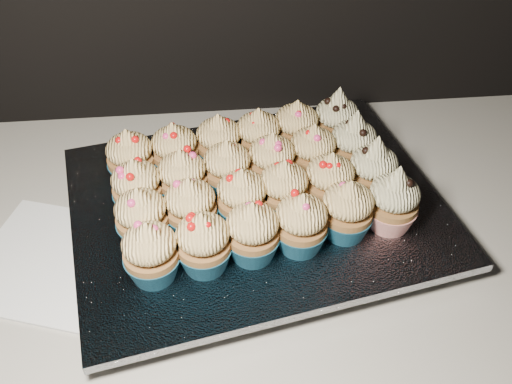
{
  "coord_description": "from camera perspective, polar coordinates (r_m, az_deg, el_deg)",
  "views": [
    {
      "loc": [
        0.08,
        1.2,
        1.44
      ],
      "look_at": [
        0.13,
        1.74,
        0.95
      ],
      "focal_mm": 40.0,
      "sensor_mm": 36.0,
      "label": 1
    }
  ],
  "objects": [
    {
      "name": "cupcake_20",
      "position": [
        0.77,
        -3.71,
        4.96
      ],
      "size": [
        0.06,
        0.06,
        0.08
      ],
      "color": "#175470",
      "rests_on": "foil_lining"
    },
    {
      "name": "cupcake_21",
      "position": [
        0.78,
        0.24,
        5.57
      ],
      "size": [
        0.06,
        0.06,
        0.08
      ],
      "color": "#175470",
      "rests_on": "foil_lining"
    },
    {
      "name": "cupcake_15",
      "position": [
        0.74,
        1.62,
        3.07
      ],
      "size": [
        0.06,
        0.06,
        0.08
      ],
      "color": "#175470",
      "rests_on": "foil_lining"
    },
    {
      "name": "cupcake_17",
      "position": [
        0.78,
        9.69,
        4.74
      ],
      "size": [
        0.06,
        0.06,
        0.1
      ],
      "color": "red",
      "rests_on": "foil_lining"
    },
    {
      "name": "cupcake_4",
      "position": [
        0.68,
        9.11,
        -1.83
      ],
      "size": [
        0.06,
        0.06,
        0.08
      ],
      "color": "#175470",
      "rests_on": "foil_lining"
    },
    {
      "name": "cupcake_12",
      "position": [
        0.72,
        -11.8,
        0.39
      ],
      "size": [
        0.06,
        0.06,
        0.08
      ],
      "color": "#175470",
      "rests_on": "foil_lining"
    },
    {
      "name": "cupcake_5",
      "position": [
        0.7,
        13.56,
        -0.88
      ],
      "size": [
        0.06,
        0.06,
        0.1
      ],
      "color": "red",
      "rests_on": "foil_lining"
    },
    {
      "name": "cupcake_8",
      "position": [
        0.69,
        -1.39,
        -0.65
      ],
      "size": [
        0.06,
        0.06,
        0.08
      ],
      "color": "#175470",
      "rests_on": "foil_lining"
    },
    {
      "name": "foil_lining",
      "position": [
        0.74,
        0.0,
        -1.25
      ],
      "size": [
        0.53,
        0.45,
        0.01
      ],
      "primitive_type": "cube",
      "rotation": [
        0.0,
        0.0,
        0.2
      ],
      "color": "silver",
      "rests_on": "baking_tray"
    },
    {
      "name": "cupcake_13",
      "position": [
        0.72,
        -7.35,
        1.37
      ],
      "size": [
        0.06,
        0.06,
        0.08
      ],
      "color": "#175470",
      "rests_on": "foil_lining"
    },
    {
      "name": "cupcake_22",
      "position": [
        0.8,
        4.04,
        6.38
      ],
      "size": [
        0.06,
        0.06,
        0.08
      ],
      "color": "#175470",
      "rests_on": "foil_lining"
    },
    {
      "name": "baking_tray",
      "position": [
        0.76,
        0.0,
        -2.18
      ],
      "size": [
        0.49,
        0.41,
        0.02
      ],
      "primitive_type": "cube",
      "rotation": [
        0.0,
        0.0,
        0.2
      ],
      "color": "black",
      "rests_on": "worktop"
    },
    {
      "name": "worktop",
      "position": [
        0.76,
        -9.96,
        -6.55
      ],
      "size": [
        2.44,
        0.64,
        0.04
      ],
      "primitive_type": "cube",
      "color": "beige",
      "rests_on": "cabinet"
    },
    {
      "name": "cupcake_16",
      "position": [
        0.76,
        5.68,
        3.93
      ],
      "size": [
        0.06,
        0.06,
        0.08
      ],
      "color": "#175470",
      "rests_on": "foil_lining"
    },
    {
      "name": "cupcake_6",
      "position": [
        0.68,
        -11.35,
        -2.53
      ],
      "size": [
        0.06,
        0.06,
        0.08
      ],
      "color": "#175470",
      "rests_on": "foil_lining"
    },
    {
      "name": "cupcake_2",
      "position": [
        0.65,
        -0.34,
        -4.05
      ],
      "size": [
        0.06,
        0.06,
        0.08
      ],
      "color": "#175470",
      "rests_on": "foil_lining"
    },
    {
      "name": "napkin",
      "position": [
        0.76,
        -19.78,
        -6.48
      ],
      "size": [
        0.23,
        0.23,
        0.0
      ],
      "primitive_type": "cube",
      "rotation": [
        0.0,
        0.0,
        -0.32
      ],
      "color": "white",
      "rests_on": "worktop"
    },
    {
      "name": "cupcake_11",
      "position": [
        0.74,
        11.62,
        2.11
      ],
      "size": [
        0.06,
        0.06,
        0.1
      ],
      "color": "red",
      "rests_on": "foil_lining"
    },
    {
      "name": "cupcake_14",
      "position": [
        0.73,
        -2.87,
        2.32
      ],
      "size": [
        0.06,
        0.06,
        0.08
      ],
      "color": "#175470",
      "rests_on": "foil_lining"
    },
    {
      "name": "cupcake_10",
      "position": [
        0.72,
        7.37,
        1.03
      ],
      "size": [
        0.06,
        0.06,
        0.08
      ],
      "color": "#175470",
      "rests_on": "foil_lining"
    },
    {
      "name": "cupcake_0",
      "position": [
        0.64,
        -10.48,
        -5.99
      ],
      "size": [
        0.06,
        0.06,
        0.08
      ],
      "color": "#175470",
      "rests_on": "foil_lining"
    },
    {
      "name": "cupcake_23",
      "position": [
        0.82,
        8.04,
        7.12
      ],
      "size": [
        0.06,
        0.06,
        0.1
      ],
      "color": "red",
      "rests_on": "foil_lining"
    },
    {
      "name": "cupcake_19",
      "position": [
        0.77,
        -8.11,
        4.06
      ],
      "size": [
        0.06,
        0.06,
        0.08
      ],
      "color": "#175470",
      "rests_on": "foil_lining"
    },
    {
      "name": "cupcake_18",
      "position": [
        0.77,
        -12.44,
        3.34
      ],
      "size": [
        0.06,
        0.06,
        0.08
      ],
      "color": "#175470",
      "rests_on": "foil_lining"
    },
    {
      "name": "cupcake_7",
      "position": [
        0.68,
        -6.53,
        -1.56
      ],
      "size": [
        0.06,
        0.06,
        0.08
      ],
      "color": "#175470",
      "rests_on": "foil_lining"
    },
    {
      "name": "cupcake_1",
      "position": [
        0.64,
        -5.28,
        -5.11
      ],
      "size": [
        0.06,
        0.06,
        0.08
      ],
      "color": "#175470",
      "rests_on": "foil_lining"
    },
    {
      "name": "cupcake_3",
      "position": [
        0.66,
        4.53,
        -3.17
      ],
      "size": [
        0.06,
        0.06,
        0.08
      ],
      "color": "#175470",
      "rests_on": "foil_lining"
    },
    {
      "name": "cupcake_9",
      "position": [
        0.7,
        2.78,
        0.22
      ],
      "size": [
        0.06,
        0.06,
        0.08
      ],
      "color": "#175470",
      "rests_on": "foil_lining"
    }
  ]
}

